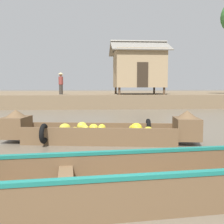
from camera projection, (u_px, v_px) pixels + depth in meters
ground_plane at (94, 118)px, 12.85m from camera, size 300.00×300.00×0.00m
riverbank_strip at (94, 97)px, 27.60m from camera, size 160.00×20.00×0.97m
banana_boat at (101, 131)px, 7.12m from camera, size 5.38×1.57×0.89m
viewer_boat at (139, 177)px, 3.50m from camera, size 5.95×1.67×0.91m
stilt_house_mid_left at (138, 68)px, 20.32m from camera, size 4.39×4.05×4.14m
vendor_person at (61, 82)px, 19.67m from camera, size 0.44×0.44×1.66m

